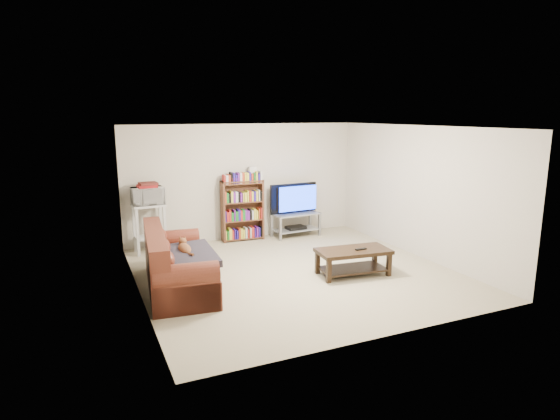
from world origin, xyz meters
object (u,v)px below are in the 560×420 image
sofa (173,268)px  bookshelf (242,210)px  coffee_table (353,257)px  tv_stand (296,221)px

sofa → bookshelf: bookshelf is taller
sofa → bookshelf: 2.91m
sofa → coffee_table: 2.88m
sofa → coffee_table: size_ratio=1.77×
coffee_table → tv_stand: (0.20, 2.59, 0.04)m
bookshelf → sofa: bearing=-127.9°
coffee_table → bookshelf: bookshelf is taller
sofa → tv_stand: (3.02, 2.03, 0.02)m
tv_stand → bookshelf: bearing=167.7°
sofa → coffee_table: sofa is taller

